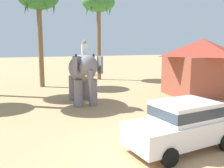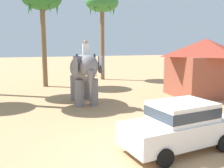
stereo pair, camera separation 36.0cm
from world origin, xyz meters
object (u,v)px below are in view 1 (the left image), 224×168
(palm_tree_near_hut, at_px, (99,5))
(car_sedan_foreground, at_px, (183,123))
(elephant_with_mahout, at_px, (83,72))
(roadside_hut, at_px, (202,65))
(palm_tree_far_back, at_px, (39,1))

(palm_tree_near_hut, bearing_deg, car_sedan_foreground, -95.69)
(car_sedan_foreground, bearing_deg, elephant_with_mahout, 104.23)
(car_sedan_foreground, distance_m, roadside_hut, 10.12)
(palm_tree_near_hut, distance_m, roadside_hut, 12.04)
(car_sedan_foreground, bearing_deg, palm_tree_far_back, 105.37)
(elephant_with_mahout, bearing_deg, roadside_hut, -0.68)
(palm_tree_near_hut, distance_m, palm_tree_far_back, 6.34)
(palm_tree_near_hut, relative_size, palm_tree_far_back, 1.04)
(car_sedan_foreground, distance_m, palm_tree_near_hut, 18.51)
(elephant_with_mahout, xyz_separation_m, palm_tree_far_back, (-2.08, 6.97, 5.02))
(palm_tree_near_hut, bearing_deg, roadside_hut, -63.38)
(car_sedan_foreground, distance_m, palm_tree_far_back, 16.37)
(car_sedan_foreground, bearing_deg, roadside_hut, 49.00)
(car_sedan_foreground, xyz_separation_m, palm_tree_far_back, (-4.03, 14.65, 6.08))
(palm_tree_far_back, xyz_separation_m, roadside_hut, (10.62, -7.07, -4.89))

